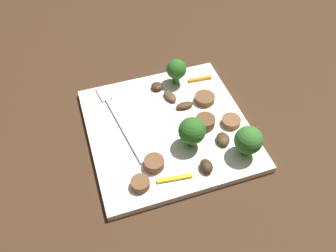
# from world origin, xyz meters

# --- Properties ---
(ground_plane) EXTENTS (1.40, 1.40, 0.00)m
(ground_plane) POSITION_xyz_m (0.00, 0.00, 0.00)
(ground_plane) COLOR #422B19
(plate) EXTENTS (0.25, 0.25, 0.01)m
(plate) POSITION_xyz_m (0.00, 0.00, 0.01)
(plate) COLOR white
(plate) RESTS_ON ground_plane
(fork) EXTENTS (0.18, 0.04, 0.00)m
(fork) POSITION_xyz_m (0.04, 0.07, 0.01)
(fork) COLOR silver
(fork) RESTS_ON plate
(broccoli_floret_0) EXTENTS (0.04, 0.04, 0.05)m
(broccoli_floret_0) POSITION_xyz_m (-0.05, -0.02, 0.04)
(broccoli_floret_0) COLOR #347525
(broccoli_floret_0) RESTS_ON plate
(broccoli_floret_1) EXTENTS (0.03, 0.03, 0.05)m
(broccoli_floret_1) POSITION_xyz_m (0.09, -0.05, 0.04)
(broccoli_floret_1) COLOR #347525
(broccoli_floret_1) RESTS_ON plate
(broccoli_floret_2) EXTENTS (0.04, 0.04, 0.05)m
(broccoli_floret_2) POSITION_xyz_m (-0.09, -0.09, 0.04)
(broccoli_floret_2) COLOR #408630
(broccoli_floret_2) RESTS_ON plate
(sausage_slice_0) EXTENTS (0.04, 0.04, 0.02)m
(sausage_slice_0) POSITION_xyz_m (-0.02, -0.06, 0.02)
(sausage_slice_0) COLOR brown
(sausage_slice_0) RESTS_ON plate
(sausage_slice_1) EXTENTS (0.03, 0.03, 0.01)m
(sausage_slice_1) POSITION_xyz_m (-0.09, 0.07, 0.02)
(sausage_slice_1) COLOR brown
(sausage_slice_1) RESTS_ON plate
(sausage_slice_2) EXTENTS (0.03, 0.03, 0.01)m
(sausage_slice_2) POSITION_xyz_m (0.03, -0.08, 0.02)
(sausage_slice_2) COLOR brown
(sausage_slice_2) RESTS_ON plate
(sausage_slice_3) EXTENTS (0.04, 0.04, 0.01)m
(sausage_slice_3) POSITION_xyz_m (-0.07, 0.04, 0.02)
(sausage_slice_3) COLOR brown
(sausage_slice_3) RESTS_ON plate
(sausage_slice_4) EXTENTS (0.04, 0.04, 0.01)m
(sausage_slice_4) POSITION_xyz_m (-0.03, -0.10, 0.02)
(sausage_slice_4) COLOR brown
(sausage_slice_4) RESTS_ON plate
(mushroom_0) EXTENTS (0.01, 0.03, 0.01)m
(mushroom_0) POSITION_xyz_m (0.03, -0.04, 0.02)
(mushroom_0) COLOR #4C331E
(mushroom_0) RESTS_ON plate
(mushroom_1) EXTENTS (0.02, 0.02, 0.01)m
(mushroom_1) POSITION_xyz_m (-0.09, -0.03, 0.02)
(mushroom_1) COLOR #422B19
(mushroom_1) RESTS_ON plate
(mushroom_2) EXTENTS (0.03, 0.03, 0.01)m
(mushroom_2) POSITION_xyz_m (0.09, -0.01, 0.02)
(mushroom_2) COLOR #422B19
(mushroom_2) RESTS_ON plate
(mushroom_3) EXTENTS (0.03, 0.03, 0.01)m
(mushroom_3) POSITION_xyz_m (-0.06, -0.07, 0.02)
(mushroom_3) COLOR #4C331E
(mushroom_3) RESTS_ON plate
(mushroom_4) EXTENTS (0.03, 0.02, 0.01)m
(mushroom_4) POSITION_xyz_m (0.06, -0.02, 0.02)
(mushroom_4) COLOR brown
(mushroom_4) RESTS_ON plate
(pepper_strip_0) EXTENTS (0.01, 0.05, 0.00)m
(pepper_strip_0) POSITION_xyz_m (-0.10, 0.02, 0.01)
(pepper_strip_0) COLOR yellow
(pepper_strip_0) RESTS_ON plate
(pepper_strip_1) EXTENTS (0.01, 0.04, 0.00)m
(pepper_strip_1) POSITION_xyz_m (0.09, -0.09, 0.01)
(pepper_strip_1) COLOR orange
(pepper_strip_1) RESTS_ON plate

